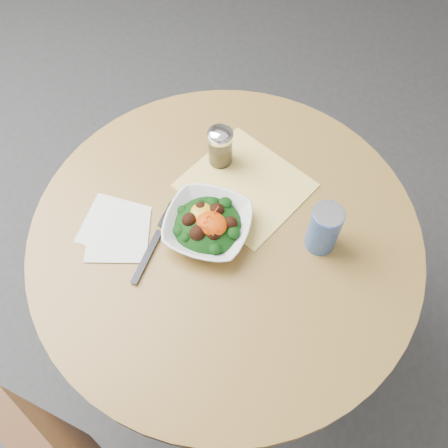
# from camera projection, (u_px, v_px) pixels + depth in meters

# --- Properties ---
(ground) EXTENTS (6.00, 6.00, 0.00)m
(ground) POSITION_uv_depth(u_px,v_px,m) (225.00, 334.00, 1.79)
(ground) COLOR #303033
(ground) RESTS_ON ground
(table) EXTENTS (0.90, 0.90, 0.75)m
(table) POSITION_uv_depth(u_px,v_px,m) (225.00, 271.00, 1.31)
(table) COLOR black
(table) RESTS_ON ground
(cloth_napkin) EXTENTS (0.32, 0.30, 0.00)m
(cloth_napkin) POSITION_uv_depth(u_px,v_px,m) (245.00, 185.00, 1.20)
(cloth_napkin) COLOR yellow
(cloth_napkin) RESTS_ON table
(paper_napkins) EXTENTS (0.20, 0.19, 0.00)m
(paper_napkins) POSITION_uv_depth(u_px,v_px,m) (116.00, 230.00, 1.14)
(paper_napkins) COLOR white
(paper_napkins) RESTS_ON table
(salad_bowl) EXTENTS (0.22, 0.22, 0.07)m
(salad_bowl) POSITION_uv_depth(u_px,v_px,m) (208.00, 225.00, 1.12)
(salad_bowl) COLOR white
(salad_bowl) RESTS_ON table
(fork) EXTENTS (0.05, 0.22, 0.00)m
(fork) POSITION_uv_depth(u_px,v_px,m) (157.00, 239.00, 1.12)
(fork) COLOR black
(fork) RESTS_ON table
(spice_shaker) EXTENTS (0.06, 0.06, 0.11)m
(spice_shaker) POSITION_uv_depth(u_px,v_px,m) (220.00, 146.00, 1.19)
(spice_shaker) COLOR silver
(spice_shaker) RESTS_ON table
(beverage_can) EXTENTS (0.07, 0.07, 0.13)m
(beverage_can) POSITION_uv_depth(u_px,v_px,m) (324.00, 229.00, 1.07)
(beverage_can) COLOR #0D1B93
(beverage_can) RESTS_ON table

